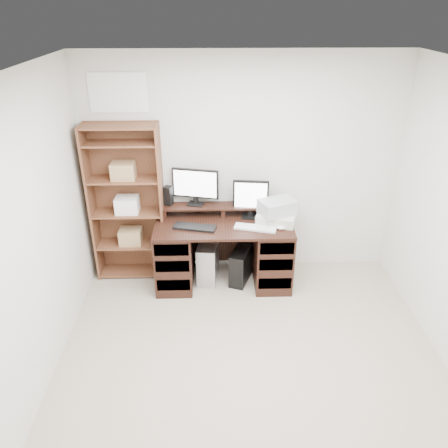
{
  "coord_description": "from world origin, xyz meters",
  "views": [
    {
      "loc": [
        -0.33,
        -2.59,
        2.93
      ],
      "look_at": [
        -0.21,
        1.43,
        0.85
      ],
      "focal_mm": 35.0,
      "sensor_mm": 36.0,
      "label": 1
    }
  ],
  "objects_px": {
    "monitor_small": "(251,197)",
    "tower_silver": "(208,260)",
    "tower_black": "(241,265)",
    "bookshelf": "(127,202)",
    "monitor_wide": "(195,185)",
    "printer": "(276,218)",
    "desk": "(223,252)"
  },
  "relations": [
    {
      "from": "monitor_wide",
      "to": "monitor_small",
      "type": "distance_m",
      "value": 0.63
    },
    {
      "from": "printer",
      "to": "bookshelf",
      "type": "distance_m",
      "value": 1.66
    },
    {
      "from": "printer",
      "to": "tower_silver",
      "type": "distance_m",
      "value": 0.95
    },
    {
      "from": "printer",
      "to": "bookshelf",
      "type": "height_order",
      "value": "bookshelf"
    },
    {
      "from": "tower_black",
      "to": "bookshelf",
      "type": "relative_size",
      "value": 0.24
    },
    {
      "from": "desk",
      "to": "tower_black",
      "type": "relative_size",
      "value": 3.44
    },
    {
      "from": "monitor_small",
      "to": "tower_silver",
      "type": "bearing_deg",
      "value": -163.01
    },
    {
      "from": "monitor_wide",
      "to": "tower_black",
      "type": "relative_size",
      "value": 1.18
    },
    {
      "from": "tower_black",
      "to": "monitor_small",
      "type": "bearing_deg",
      "value": 76.98
    },
    {
      "from": "monitor_wide",
      "to": "printer",
      "type": "bearing_deg",
      "value": -1.75
    },
    {
      "from": "tower_black",
      "to": "bookshelf",
      "type": "bearing_deg",
      "value": -169.16
    },
    {
      "from": "monitor_small",
      "to": "printer",
      "type": "distance_m",
      "value": 0.36
    },
    {
      "from": "monitor_wide",
      "to": "tower_silver",
      "type": "relative_size",
      "value": 1.09
    },
    {
      "from": "tower_silver",
      "to": "tower_black",
      "type": "height_order",
      "value": "tower_silver"
    },
    {
      "from": "printer",
      "to": "tower_black",
      "type": "xyz_separation_m",
      "value": [
        -0.38,
        -0.01,
        -0.6
      ]
    },
    {
      "from": "printer",
      "to": "tower_black",
      "type": "distance_m",
      "value": 0.71
    },
    {
      "from": "printer",
      "to": "desk",
      "type": "bearing_deg",
      "value": -160.84
    },
    {
      "from": "bookshelf",
      "to": "tower_silver",
      "type": "bearing_deg",
      "value": -9.23
    },
    {
      "from": "tower_silver",
      "to": "bookshelf",
      "type": "bearing_deg",
      "value": 177.31
    },
    {
      "from": "desk",
      "to": "tower_black",
      "type": "xyz_separation_m",
      "value": [
        0.2,
        0.0,
        -0.19
      ]
    },
    {
      "from": "tower_black",
      "to": "printer",
      "type": "bearing_deg",
      "value": 22.49
    },
    {
      "from": "tower_black",
      "to": "bookshelf",
      "type": "distance_m",
      "value": 1.47
    },
    {
      "from": "printer",
      "to": "tower_black",
      "type": "relative_size",
      "value": 0.94
    },
    {
      "from": "printer",
      "to": "tower_black",
      "type": "bearing_deg",
      "value": -160.18
    },
    {
      "from": "monitor_wide",
      "to": "monitor_small",
      "type": "relative_size",
      "value": 1.2
    },
    {
      "from": "monitor_wide",
      "to": "tower_black",
      "type": "height_order",
      "value": "monitor_wide"
    },
    {
      "from": "desk",
      "to": "printer",
      "type": "height_order",
      "value": "printer"
    },
    {
      "from": "desk",
      "to": "tower_black",
      "type": "distance_m",
      "value": 0.28
    },
    {
      "from": "printer",
      "to": "tower_silver",
      "type": "xyz_separation_m",
      "value": [
        -0.76,
        0.05,
        -0.57
      ]
    },
    {
      "from": "monitor_wide",
      "to": "tower_silver",
      "type": "bearing_deg",
      "value": -42.31
    },
    {
      "from": "monitor_small",
      "to": "tower_black",
      "type": "bearing_deg",
      "value": -116.85
    },
    {
      "from": "monitor_small",
      "to": "tower_silver",
      "type": "height_order",
      "value": "monitor_small"
    }
  ]
}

